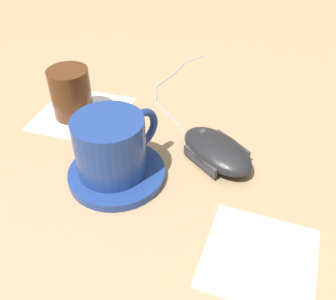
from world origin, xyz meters
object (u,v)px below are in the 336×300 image
object	(u,v)px
drinking_glass	(71,93)
computer_mouse	(217,150)
saucer	(117,173)
coffee_cup	(112,145)

from	to	relation	value
drinking_glass	computer_mouse	bearing A→B (deg)	70.87
saucer	computer_mouse	world-z (taller)	computer_mouse
saucer	drinking_glass	bearing A→B (deg)	-142.26
computer_mouse	drinking_glass	xyz separation A→B (m)	(-0.08, -0.22, 0.02)
coffee_cup	drinking_glass	bearing A→B (deg)	-142.54
saucer	coffee_cup	distance (m)	0.04
computer_mouse	drinking_glass	world-z (taller)	drinking_glass
coffee_cup	saucer	bearing A→B (deg)	45.88
saucer	computer_mouse	distance (m)	0.13
coffee_cup	computer_mouse	size ratio (longest dim) A/B	0.86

